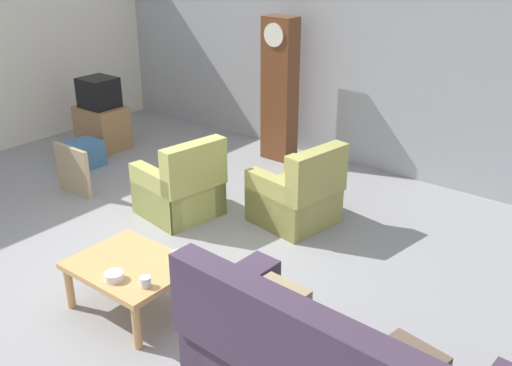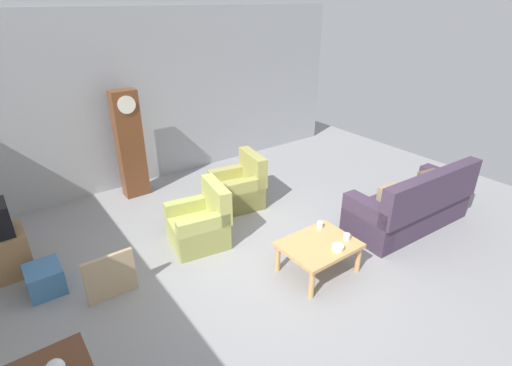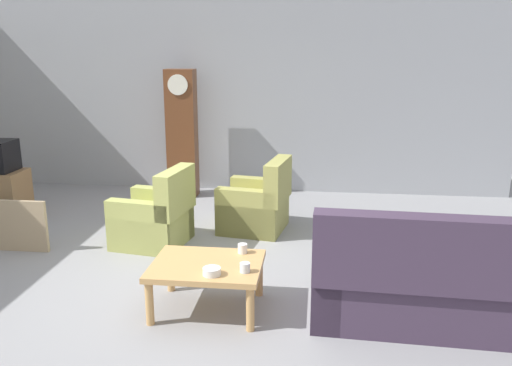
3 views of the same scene
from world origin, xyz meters
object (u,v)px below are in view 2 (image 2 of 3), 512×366
object	(u,v)px
couch_floral	(411,206)
cup_white_porcelain	(320,225)
tv_stand_cabinet	(0,256)
cup_blue_rimmed	(347,237)
framed_picture_leaning	(111,277)
armchair_olive_near	(200,225)
grandfather_clock	(130,145)
bowl_white_stacked	(338,247)
coffee_table_wood	(319,247)
armchair_olive_far	(239,189)
storage_box_blue	(45,279)

from	to	relation	value
couch_floral	cup_white_porcelain	bearing A→B (deg)	169.39
tv_stand_cabinet	cup_blue_rimmed	xyz separation A→B (m)	(3.76, -2.52, 0.17)
framed_picture_leaning	armchair_olive_near	bearing A→B (deg)	15.13
armchair_olive_near	grandfather_clock	distance (m)	2.23
grandfather_clock	cup_white_porcelain	distance (m)	3.67
grandfather_clock	bowl_white_stacked	distance (m)	4.08
coffee_table_wood	cup_blue_rimmed	distance (m)	0.40
framed_picture_leaning	cup_blue_rimmed	distance (m)	3.01
cup_blue_rimmed	tv_stand_cabinet	bearing A→B (deg)	146.15
coffee_table_wood	bowl_white_stacked	xyz separation A→B (m)	(0.09, -0.24, 0.09)
couch_floral	cup_blue_rimmed	size ratio (longest dim) A/B	24.49
armchair_olive_far	storage_box_blue	world-z (taller)	armchair_olive_far
framed_picture_leaning	cup_white_porcelain	size ratio (longest dim) A/B	6.91
grandfather_clock	cup_blue_rimmed	bearing A→B (deg)	-68.45
armchair_olive_near	tv_stand_cabinet	distance (m)	2.62
tv_stand_cabinet	storage_box_blue	distance (m)	0.77
armchair_olive_far	tv_stand_cabinet	size ratio (longest dim) A/B	1.35
armchair_olive_near	armchair_olive_far	xyz separation A→B (m)	(1.12, 0.64, 0.00)
couch_floral	bowl_white_stacked	xyz separation A→B (m)	(-1.89, -0.19, 0.12)
coffee_table_wood	framed_picture_leaning	world-z (taller)	framed_picture_leaning
tv_stand_cabinet	cup_blue_rimmed	bearing A→B (deg)	-33.85
cup_white_porcelain	grandfather_clock	bearing A→B (deg)	112.79
couch_floral	armchair_olive_near	xyz separation A→B (m)	(-2.91, 1.56, -0.05)
armchair_olive_near	coffee_table_wood	bearing A→B (deg)	-58.33
grandfather_clock	armchair_olive_far	bearing A→B (deg)	-48.01
bowl_white_stacked	storage_box_blue	bearing A→B (deg)	147.69
armchair_olive_near	coffee_table_wood	size ratio (longest dim) A/B	0.96
armchair_olive_near	cup_white_porcelain	bearing A→B (deg)	-45.73
coffee_table_wood	storage_box_blue	xyz separation A→B (m)	(-3.01, 1.73, -0.20)
armchair_olive_near	bowl_white_stacked	world-z (taller)	armchair_olive_near
coffee_table_wood	bowl_white_stacked	bearing A→B (deg)	-68.65
storage_box_blue	cup_blue_rimmed	xyz separation A→B (m)	(3.37, -1.87, 0.31)
armchair_olive_far	cup_white_porcelain	world-z (taller)	armchair_olive_far
tv_stand_cabinet	cup_white_porcelain	world-z (taller)	tv_stand_cabinet
cup_blue_rimmed	bowl_white_stacked	xyz separation A→B (m)	(-0.26, -0.09, -0.01)
armchair_olive_far	cup_blue_rimmed	world-z (taller)	armchair_olive_far
coffee_table_wood	bowl_white_stacked	distance (m)	0.27
framed_picture_leaning	cup_white_porcelain	bearing A→B (deg)	-17.82
armchair_olive_far	grandfather_clock	xyz separation A→B (m)	(-1.32, 1.47, 0.67)
grandfather_clock	couch_floral	bearing A→B (deg)	-49.74
coffee_table_wood	cup_blue_rimmed	world-z (taller)	cup_blue_rimmed
armchair_olive_near	cup_white_porcelain	distance (m)	1.74
grandfather_clock	storage_box_blue	bearing A→B (deg)	-134.66
armchair_olive_near	framed_picture_leaning	xyz separation A→B (m)	(-1.44, -0.39, -0.01)
grandfather_clock	framed_picture_leaning	bearing A→B (deg)	-116.31
couch_floral	cup_blue_rimmed	xyz separation A→B (m)	(-1.62, -0.10, 0.13)
framed_picture_leaning	cup_white_porcelain	distance (m)	2.79
couch_floral	cup_blue_rimmed	distance (m)	1.63
tv_stand_cabinet	armchair_olive_near	bearing A→B (deg)	-19.27
framed_picture_leaning	storage_box_blue	distance (m)	0.89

